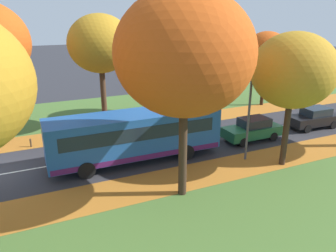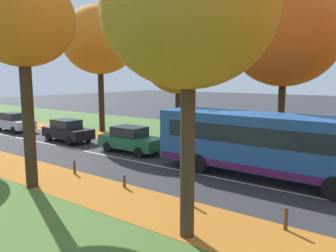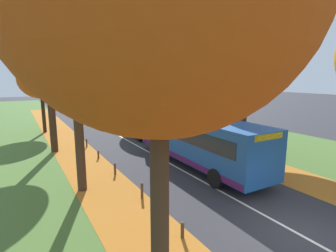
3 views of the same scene
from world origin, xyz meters
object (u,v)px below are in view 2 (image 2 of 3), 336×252
(tree_left_near, at_px, (189,11))
(car_silver_third_in_line, at_px, (14,122))
(tree_right_far, at_px, (100,40))
(car_black_following, at_px, (67,131))
(bollard_fifth, at_px, (124,181))
(tree_left_mid, at_px, (22,21))
(streetlamp_right, at_px, (183,92))
(tree_right_mid, at_px, (178,63))
(bollard_third, at_px, (286,219))
(bollard_fourth, at_px, (191,197))
(bus, at_px, (266,142))
(car_green_lead, at_px, (131,140))
(bollard_sixth, at_px, (74,167))
(tree_right_near, at_px, (285,37))

(tree_left_near, bearing_deg, car_silver_third_in_line, 72.46)
(tree_right_far, height_order, car_black_following, tree_right_far)
(bollard_fifth, distance_m, car_silver_third_in_line, 18.80)
(bollard_fifth, xyz_separation_m, car_silver_third_in_line, (5.11, 18.09, 0.54))
(tree_left_mid, bearing_deg, streetlamp_right, -8.11)
(tree_right_mid, bearing_deg, streetlamp_right, -138.40)
(bollard_third, bearing_deg, bollard_fifth, 90.60)
(bollard_fourth, bearing_deg, bus, -10.94)
(tree_right_far, distance_m, bollard_fourth, 19.45)
(bollard_fourth, xyz_separation_m, streetlamp_right, (7.26, 5.27, 3.41))
(bollard_fourth, xyz_separation_m, car_green_lead, (5.10, 7.69, 0.48))
(tree_right_far, bearing_deg, tree_left_near, -125.36)
(bollard_sixth, relative_size, car_black_following, 0.15)
(bollard_third, xyz_separation_m, car_black_following, (4.85, 17.17, 0.45))
(tree_right_far, xyz_separation_m, bollard_fourth, (-9.58, -15.22, -7.41))
(bollard_sixth, bearing_deg, tree_right_near, -35.65)
(bus, xyz_separation_m, car_green_lead, (0.21, 8.63, -0.89))
(tree_left_near, xyz_separation_m, bus, (6.90, 0.18, -4.72))
(car_green_lead, relative_size, car_silver_third_in_line, 1.00)
(tree_right_near, xyz_separation_m, bollard_third, (-9.52, -3.26, -6.56))
(bollard_sixth, height_order, bus, bus)
(tree_right_near, bearing_deg, tree_left_near, -175.05)
(bollard_third, bearing_deg, bollard_fourth, 91.43)
(bus, bearing_deg, bollard_third, -153.18)
(tree_right_far, height_order, streetlamp_right, tree_right_far)
(tree_right_near, relative_size, bollard_fourth, 14.78)
(bollard_fourth, distance_m, bollard_sixth, 6.74)
(car_black_following, bearing_deg, bollard_sixth, -124.69)
(bollard_fifth, bearing_deg, bollard_fourth, -90.22)
(tree_left_mid, height_order, car_green_lead, tree_left_mid)
(tree_right_near, relative_size, bus, 0.93)
(tree_right_near, xyz_separation_m, bollard_sixth, (-9.56, 6.86, -6.59))
(tree_right_near, height_order, car_green_lead, tree_right_near)
(tree_left_near, xyz_separation_m, car_green_lead, (7.11, 8.81, -5.61))
(bollard_fourth, bearing_deg, tree_right_near, -0.68)
(bollard_sixth, height_order, streetlamp_right, streetlamp_right)
(tree_left_near, distance_m, car_green_lead, 12.64)
(bollard_fourth, relative_size, bollard_sixth, 1.01)
(tree_right_far, bearing_deg, bollard_third, -117.06)
(car_black_following, bearing_deg, tree_right_mid, -59.23)
(bollard_fifth, xyz_separation_m, streetlamp_right, (7.25, 1.90, 3.46))
(tree_right_far, bearing_deg, bollard_fifth, -128.92)
(tree_right_mid, distance_m, car_silver_third_in_line, 15.86)
(tree_left_near, distance_m, bollard_sixth, 10.16)
(tree_left_near, bearing_deg, bollard_sixth, 75.33)
(tree_right_near, bearing_deg, bus, -170.04)
(tree_left_mid, distance_m, tree_right_near, 13.64)
(bollard_third, bearing_deg, tree_right_far, 62.94)
(tree_right_near, bearing_deg, car_black_following, 108.58)
(bus, height_order, car_black_following, bus)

